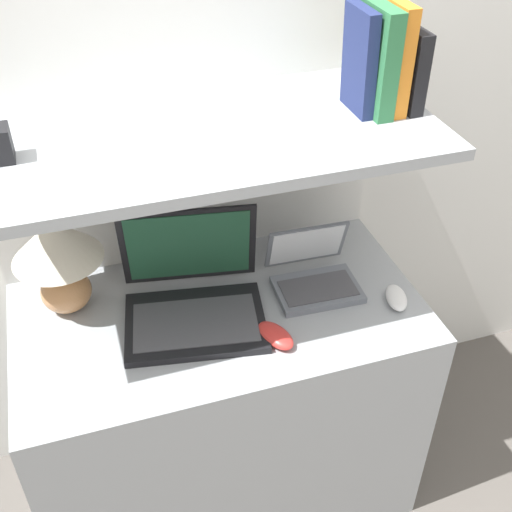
{
  "coord_description": "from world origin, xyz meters",
  "views": [
    {
      "loc": [
        -0.3,
        -0.95,
        1.94
      ],
      "look_at": [
        0.1,
        0.29,
        0.94
      ],
      "focal_mm": 45.0,
      "sensor_mm": 36.0,
      "label": 1
    }
  ],
  "objects_px": {
    "table_lamp": "(57,253)",
    "second_mouse": "(396,298)",
    "computer_mouse": "(276,336)",
    "router_box": "(221,241)",
    "book_green": "(375,58)",
    "laptop_large": "(193,296)",
    "book_navy": "(359,61)",
    "book_black": "(405,66)",
    "laptop_small": "(314,275)",
    "book_orange": "(391,55)"
  },
  "relations": [
    {
      "from": "laptop_small",
      "to": "computer_mouse",
      "type": "relative_size",
      "value": 1.8
    },
    {
      "from": "router_box",
      "to": "book_orange",
      "type": "distance_m",
      "value": 0.7
    },
    {
      "from": "computer_mouse",
      "to": "router_box",
      "type": "height_order",
      "value": "router_box"
    },
    {
      "from": "computer_mouse",
      "to": "book_navy",
      "type": "bearing_deg",
      "value": 38.86
    },
    {
      "from": "book_green",
      "to": "book_orange",
      "type": "bearing_deg",
      "value": 0.0
    },
    {
      "from": "table_lamp",
      "to": "book_green",
      "type": "height_order",
      "value": "book_green"
    },
    {
      "from": "book_green",
      "to": "book_navy",
      "type": "relative_size",
      "value": 1.02
    },
    {
      "from": "laptop_large",
      "to": "router_box",
      "type": "height_order",
      "value": "laptop_large"
    },
    {
      "from": "second_mouse",
      "to": "book_navy",
      "type": "bearing_deg",
      "value": 116.58
    },
    {
      "from": "laptop_small",
      "to": "book_green",
      "type": "height_order",
      "value": "book_green"
    },
    {
      "from": "laptop_small",
      "to": "router_box",
      "type": "height_order",
      "value": "laptop_small"
    },
    {
      "from": "second_mouse",
      "to": "router_box",
      "type": "distance_m",
      "value": 0.52
    },
    {
      "from": "laptop_small",
      "to": "book_green",
      "type": "bearing_deg",
      "value": 17.18
    },
    {
      "from": "laptop_small",
      "to": "router_box",
      "type": "relative_size",
      "value": 1.83
    },
    {
      "from": "laptop_large",
      "to": "book_green",
      "type": "bearing_deg",
      "value": 6.05
    },
    {
      "from": "router_box",
      "to": "book_navy",
      "type": "height_order",
      "value": "book_navy"
    },
    {
      "from": "computer_mouse",
      "to": "router_box",
      "type": "bearing_deg",
      "value": 96.36
    },
    {
      "from": "router_box",
      "to": "book_black",
      "type": "xyz_separation_m",
      "value": [
        0.43,
        -0.15,
        0.53
      ]
    },
    {
      "from": "book_black",
      "to": "book_navy",
      "type": "xyz_separation_m",
      "value": [
        -0.12,
        0.0,
        0.03
      ]
    },
    {
      "from": "table_lamp",
      "to": "router_box",
      "type": "bearing_deg",
      "value": 10.05
    },
    {
      "from": "table_lamp",
      "to": "second_mouse",
      "type": "height_order",
      "value": "table_lamp"
    },
    {
      "from": "computer_mouse",
      "to": "book_navy",
      "type": "xyz_separation_m",
      "value": [
        0.27,
        0.22,
        0.6
      ]
    },
    {
      "from": "computer_mouse",
      "to": "table_lamp",
      "type": "bearing_deg",
      "value": 149.11
    },
    {
      "from": "table_lamp",
      "to": "laptop_small",
      "type": "relative_size",
      "value": 1.17
    },
    {
      "from": "computer_mouse",
      "to": "book_black",
      "type": "height_order",
      "value": "book_black"
    },
    {
      "from": "computer_mouse",
      "to": "laptop_small",
      "type": "bearing_deg",
      "value": 45.4
    },
    {
      "from": "computer_mouse",
      "to": "second_mouse",
      "type": "height_order",
      "value": "same"
    },
    {
      "from": "book_green",
      "to": "table_lamp",
      "type": "bearing_deg",
      "value": 174.67
    },
    {
      "from": "table_lamp",
      "to": "book_green",
      "type": "distance_m",
      "value": 0.91
    },
    {
      "from": "laptop_large",
      "to": "router_box",
      "type": "xyz_separation_m",
      "value": [
        0.13,
        0.2,
        0.01
      ]
    },
    {
      "from": "book_green",
      "to": "book_navy",
      "type": "distance_m",
      "value": 0.04
    },
    {
      "from": "table_lamp",
      "to": "second_mouse",
      "type": "bearing_deg",
      "value": -16.68
    },
    {
      "from": "router_box",
      "to": "book_black",
      "type": "relative_size",
      "value": 0.67
    },
    {
      "from": "computer_mouse",
      "to": "book_green",
      "type": "xyz_separation_m",
      "value": [
        0.31,
        0.22,
        0.61
      ]
    },
    {
      "from": "router_box",
      "to": "laptop_small",
      "type": "bearing_deg",
      "value": -42.28
    },
    {
      "from": "laptop_large",
      "to": "computer_mouse",
      "type": "relative_size",
      "value": 3.08
    },
    {
      "from": "laptop_small",
      "to": "laptop_large",
      "type": "bearing_deg",
      "value": -178.48
    },
    {
      "from": "table_lamp",
      "to": "book_navy",
      "type": "height_order",
      "value": "book_navy"
    },
    {
      "from": "book_black",
      "to": "book_navy",
      "type": "height_order",
      "value": "book_navy"
    },
    {
      "from": "table_lamp",
      "to": "book_orange",
      "type": "distance_m",
      "value": 0.95
    },
    {
      "from": "laptop_large",
      "to": "laptop_small",
      "type": "bearing_deg",
      "value": 1.52
    },
    {
      "from": "book_black",
      "to": "book_orange",
      "type": "distance_m",
      "value": 0.05
    },
    {
      "from": "laptop_small",
      "to": "table_lamp",
      "type": "bearing_deg",
      "value": 170.04
    },
    {
      "from": "second_mouse",
      "to": "book_green",
      "type": "distance_m",
      "value": 0.63
    },
    {
      "from": "table_lamp",
      "to": "book_orange",
      "type": "xyz_separation_m",
      "value": [
        0.84,
        -0.07,
        0.44
      ]
    },
    {
      "from": "second_mouse",
      "to": "router_box",
      "type": "height_order",
      "value": "router_box"
    },
    {
      "from": "router_box",
      "to": "book_navy",
      "type": "distance_m",
      "value": 0.65
    },
    {
      "from": "book_black",
      "to": "laptop_large",
      "type": "bearing_deg",
      "value": -174.84
    },
    {
      "from": "book_orange",
      "to": "second_mouse",
      "type": "bearing_deg",
      "value": -86.76
    },
    {
      "from": "router_box",
      "to": "computer_mouse",
      "type": "bearing_deg",
      "value": -83.64
    }
  ]
}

